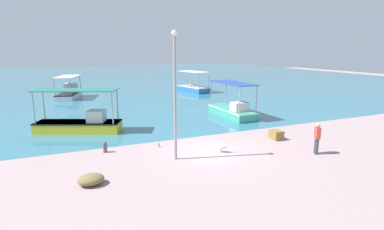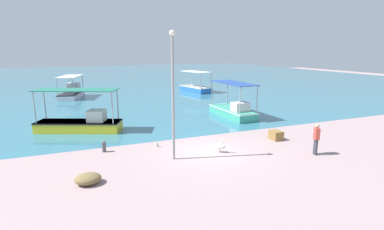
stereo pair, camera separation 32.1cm
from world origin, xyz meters
The scene contains 13 objects.
ground centered at (0.00, 0.00, 0.00)m, with size 120.00×120.00×0.00m, color gray.
harbor_water centered at (0.00, 48.00, 0.00)m, with size 110.00×90.00×0.00m, color #326E83.
fishing_boat_near_right centered at (8.61, 22.24, 0.53)m, with size 3.10×5.09×2.67m.
fishing_boat_center centered at (5.69, 7.27, 0.58)m, with size 2.02×5.12×2.83m.
fishing_boat_far_left centered at (-6.64, 23.26, 0.60)m, with size 3.21×5.18×2.51m.
fishing_boat_near_left centered at (-6.29, 7.24, 0.61)m, with size 5.86×3.72×2.89m.
pelican centered at (0.55, -0.25, 0.38)m, with size 0.63×0.67×0.80m.
lamp_post centered at (-2.12, -0.24, 3.57)m, with size 0.28×0.28×6.40m.
mooring_bollard centered at (-5.32, 2.26, 0.33)m, with size 0.23×0.23×0.62m.
fisherman_standing centered at (5.11, -2.44, 0.91)m, with size 0.37×0.46×1.69m.
net_pile centered at (-6.39, -1.62, 0.22)m, with size 1.09×0.93×0.45m, color brown.
cargo_crate centered at (4.87, 0.57, 0.28)m, with size 0.78×0.62×0.56m, color olive.
glass_bottle centered at (-2.35, 1.99, 0.11)m, with size 0.07×0.07×0.27m.
Camera 1 is at (-7.05, -13.91, 5.52)m, focal length 28.00 mm.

